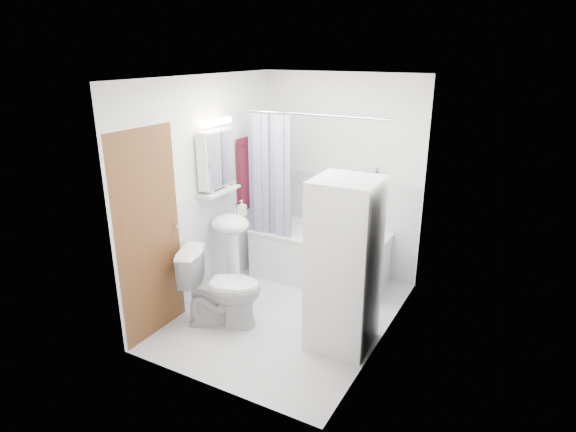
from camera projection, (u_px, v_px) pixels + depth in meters
The scene contains 20 objects.
floor at pixel (288, 314), 5.05m from camera, with size 2.60×2.60×0.00m, color silver.
room_walls at pixel (288, 177), 4.56m from camera, with size 2.60×2.60×2.60m.
wainscot at pixel (301, 252), 5.10m from camera, with size 1.98×2.58×2.58m.
door at pixel (176, 226), 4.70m from camera, with size 0.05×2.00×2.00m.
bathtub at pixel (319, 253), 5.74m from camera, with size 1.57×0.74×0.60m.
tub_spout at pixel (347, 201), 5.73m from camera, with size 0.04×0.04×0.12m, color silver.
curtain_rod at pixel (310, 114), 4.93m from camera, with size 0.02×0.02×1.75m, color silver.
shower_curtain at pixel (269, 179), 5.40m from camera, with size 0.55×0.02×1.45m.
sink at pixel (231, 237), 5.23m from camera, with size 0.44×0.37×1.04m.
medicine_cabinet at pixel (217, 157), 5.03m from camera, with size 0.13×0.50×0.71m.
shelf at pixel (219, 191), 5.14m from camera, with size 0.18×0.54×0.03m, color silver.
shower_caddy at pixel (352, 183), 5.62m from camera, with size 0.22×0.06×0.02m, color silver.
towel at pixel (248, 172), 5.66m from camera, with size 0.07×0.36×0.88m.
washer_dryer at pixel (344, 265), 4.32m from camera, with size 0.59×0.58×1.60m.
toilet at pixel (222, 288), 4.78m from camera, with size 0.45×0.80×0.78m, color white.
soap_pump at pixel (242, 212), 5.27m from camera, with size 0.08×0.17×0.08m, color gray.
shelf_bottle at pixel (211, 190), 5.00m from camera, with size 0.07×0.18×0.07m, color gray.
shelf_cup at pixel (226, 183), 5.22m from camera, with size 0.10×0.09×0.10m, color gray.
shampoo_a at pixel (366, 179), 5.52m from camera, with size 0.13×0.17×0.13m, color gray.
shampoo_b at pixel (376, 182), 5.47m from camera, with size 0.08×0.21×0.08m, color #215586.
Camera 1 is at (2.13, -3.89, 2.63)m, focal length 30.00 mm.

